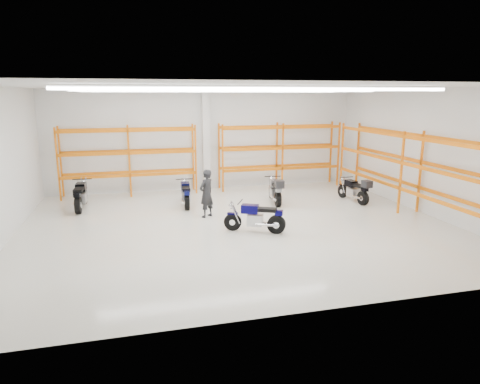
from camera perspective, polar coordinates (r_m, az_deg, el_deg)
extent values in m
plane|color=beige|center=(14.29, -0.32, -4.48)|extent=(14.00, 14.00, 0.00)
cube|color=white|center=(19.62, -4.64, 6.94)|extent=(14.00, 0.02, 4.50)
cube|color=white|center=(8.21, 9.95, -1.50)|extent=(14.00, 0.02, 4.50)
cube|color=white|center=(16.90, 23.45, 4.98)|extent=(0.02, 12.00, 4.50)
cube|color=white|center=(13.64, -0.34, 13.87)|extent=(14.00, 12.00, 0.02)
cube|color=white|center=(10.76, 3.67, 13.59)|extent=(10.00, 0.22, 0.10)
cube|color=white|center=(14.13, -0.85, 13.43)|extent=(10.00, 0.22, 0.10)
cube|color=white|center=(17.06, -3.28, 13.31)|extent=(10.00, 0.22, 0.10)
cylinder|color=black|center=(13.70, -0.98, -4.02)|extent=(0.55, 0.35, 0.56)
cylinder|color=black|center=(13.46, 4.87, -4.33)|extent=(0.60, 0.41, 0.58)
cylinder|color=silver|center=(13.70, -0.98, -4.02)|extent=(0.23, 0.20, 0.19)
cylinder|color=silver|center=(13.46, 4.87, -4.33)|extent=(0.27, 0.26, 0.21)
cube|color=#07043B|center=(13.62, -0.99, -2.89)|extent=(0.36, 0.28, 0.06)
cube|color=#B7B7BC|center=(13.53, 2.04, -3.75)|extent=(0.59, 0.52, 0.36)
cube|color=#A5A5AA|center=(13.50, 3.53, -4.22)|extent=(0.64, 0.39, 0.08)
cube|color=#07043B|center=(13.46, 1.34, -2.25)|extent=(0.61, 0.52, 0.26)
cube|color=black|center=(13.37, 3.55, -2.37)|extent=(0.68, 0.53, 0.11)
cube|color=#07043B|center=(13.34, 5.22, -2.77)|extent=(0.31, 0.29, 0.15)
cylinder|color=black|center=(13.47, 0.01, -1.33)|extent=(0.32, 0.60, 0.03)
sphere|color=silver|center=(13.57, -1.15, -1.89)|extent=(0.18, 0.18, 0.18)
cylinder|color=silver|center=(13.35, 3.59, -4.41)|extent=(0.67, 0.39, 0.08)
cylinder|color=black|center=(18.15, -20.01, -0.50)|extent=(0.16, 0.62, 0.62)
cylinder|color=black|center=(16.67, -20.77, -1.67)|extent=(0.22, 0.64, 0.64)
cylinder|color=silver|center=(18.15, -20.01, -0.50)|extent=(0.15, 0.21, 0.21)
cylinder|color=silver|center=(16.67, -20.77, -1.67)|extent=(0.22, 0.24, 0.23)
cube|color=black|center=(18.09, -20.08, 0.44)|extent=(0.17, 0.38, 0.06)
cube|color=#B7B7BC|center=(17.35, -20.42, -0.71)|extent=(0.40, 0.55, 0.39)
cube|color=#A5A5AA|center=(17.00, -20.59, -1.34)|extent=(0.16, 0.72, 0.08)
cube|color=black|center=(17.45, -20.43, 0.68)|extent=(0.38, 0.59, 0.29)
cube|color=black|center=(16.90, -20.72, 0.27)|extent=(0.34, 0.69, 0.12)
cube|color=black|center=(16.50, -20.93, -0.32)|extent=(0.24, 0.28, 0.16)
cylinder|color=black|center=(17.75, -20.32, 1.62)|extent=(0.72, 0.08, 0.04)
sphere|color=silver|center=(18.07, -20.13, 1.30)|extent=(0.19, 0.19, 0.19)
cylinder|color=silver|center=(16.99, -21.15, -1.40)|extent=(0.13, 0.77, 0.09)
cylinder|color=black|center=(17.61, -7.42, -0.30)|extent=(0.14, 0.57, 0.57)
cylinder|color=black|center=(16.24, -7.08, -1.38)|extent=(0.20, 0.59, 0.59)
cylinder|color=silver|center=(17.61, -7.42, -0.30)|extent=(0.14, 0.20, 0.19)
cylinder|color=silver|center=(16.24, -7.08, -1.38)|extent=(0.20, 0.22, 0.21)
cube|color=#0B0F48|center=(17.55, -7.45, 0.60)|extent=(0.16, 0.35, 0.06)
cube|color=#B7B7BC|center=(16.87, -7.26, -0.48)|extent=(0.37, 0.51, 0.36)
cube|color=#A5A5AA|center=(16.54, -7.16, -1.08)|extent=(0.15, 0.67, 0.08)
cube|color=#0B0F48|center=(16.96, -7.34, 0.83)|extent=(0.35, 0.55, 0.26)
cube|color=black|center=(16.44, -7.21, 0.45)|extent=(0.32, 0.64, 0.11)
cube|color=#0B0F48|center=(16.07, -7.10, -0.11)|extent=(0.22, 0.26, 0.15)
cylinder|color=black|center=(17.23, -7.43, 1.72)|extent=(0.66, 0.07, 0.03)
sphere|color=silver|center=(17.54, -7.48, 1.41)|extent=(0.18, 0.18, 0.18)
cylinder|color=silver|center=(16.50, -7.68, -1.14)|extent=(0.12, 0.71, 0.08)
cylinder|color=black|center=(18.02, 4.20, 0.09)|extent=(0.19, 0.58, 0.57)
cylinder|color=black|center=(16.65, 5.10, -0.96)|extent=(0.25, 0.61, 0.59)
cylinder|color=silver|center=(18.02, 4.20, 0.09)|extent=(0.16, 0.21, 0.19)
cylinder|color=silver|center=(16.65, 5.10, -0.96)|extent=(0.22, 0.23, 0.21)
cube|color=gray|center=(17.96, 4.21, 0.98)|extent=(0.19, 0.36, 0.06)
cube|color=#B7B7BC|center=(17.28, 4.65, -0.08)|extent=(0.41, 0.54, 0.36)
cube|color=#A5A5AA|center=(16.95, 4.88, -0.67)|extent=(0.21, 0.68, 0.08)
cube|color=gray|center=(17.37, 4.57, 1.21)|extent=(0.40, 0.58, 0.27)
cube|color=black|center=(16.85, 4.91, 0.84)|extent=(0.37, 0.66, 0.11)
cube|color=gray|center=(16.48, 5.18, 0.30)|extent=(0.24, 0.28, 0.15)
cylinder|color=black|center=(17.64, 4.38, 2.09)|extent=(0.67, 0.13, 0.03)
sphere|color=silver|center=(17.94, 4.20, 1.78)|extent=(0.18, 0.18, 0.18)
cylinder|color=silver|center=(16.89, 4.40, -0.72)|extent=(0.19, 0.72, 0.09)
cube|color=black|center=(16.32, 5.27, 1.06)|extent=(0.37, 0.41, 0.29)
cylinder|color=black|center=(18.56, 13.51, 0.08)|extent=(0.18, 0.55, 0.54)
cylinder|color=black|center=(17.51, 16.07, -0.79)|extent=(0.24, 0.57, 0.56)
cylinder|color=silver|center=(18.56, 13.51, 0.08)|extent=(0.15, 0.20, 0.18)
cylinder|color=silver|center=(17.51, 16.07, -0.79)|extent=(0.21, 0.22, 0.20)
cube|color=black|center=(18.50, 13.55, 0.90)|extent=(0.18, 0.34, 0.05)
cube|color=#B7B7BC|center=(17.98, 14.82, -0.04)|extent=(0.39, 0.51, 0.34)
cube|color=#A5A5AA|center=(17.74, 15.47, -0.55)|extent=(0.19, 0.64, 0.07)
cube|color=black|center=(18.04, 14.58, 1.13)|extent=(0.37, 0.54, 0.25)
cube|color=black|center=(17.65, 15.55, 0.81)|extent=(0.35, 0.63, 0.11)
cube|color=black|center=(17.38, 16.29, 0.34)|extent=(0.23, 0.26, 0.14)
cylinder|color=black|center=(18.24, 14.04, 1.92)|extent=(0.63, 0.12, 0.03)
sphere|color=silver|center=(18.48, 13.52, 1.63)|extent=(0.17, 0.17, 0.17)
cylinder|color=silver|center=(17.63, 15.17, -0.62)|extent=(0.17, 0.68, 0.08)
cube|color=black|center=(17.25, 16.56, 1.03)|extent=(0.35, 0.38, 0.27)
imported|color=black|center=(15.11, -4.49, -0.20)|extent=(0.74, 0.71, 1.71)
cube|color=white|center=(19.44, -4.54, 6.89)|extent=(0.32, 0.32, 4.50)
cube|color=orange|center=(19.52, -22.80, 3.73)|extent=(0.07, 0.07, 3.00)
cube|color=orange|center=(18.74, -23.13, 3.36)|extent=(0.07, 0.07, 3.00)
cube|color=orange|center=(19.31, -14.55, 4.23)|extent=(0.07, 0.07, 3.00)
cube|color=orange|center=(18.52, -14.54, 3.88)|extent=(0.07, 0.07, 3.00)
cube|color=orange|center=(19.50, -6.28, 4.65)|extent=(0.07, 0.07, 3.00)
cube|color=orange|center=(18.72, -5.92, 4.31)|extent=(0.07, 0.07, 3.00)
cube|color=orange|center=(19.40, -14.45, 2.59)|extent=(5.60, 0.07, 0.12)
cube|color=orange|center=(18.61, -14.44, 2.17)|extent=(5.60, 0.07, 0.12)
cube|color=orange|center=(19.26, -14.61, 5.33)|extent=(5.60, 0.07, 0.12)
cube|color=orange|center=(18.47, -14.60, 5.03)|extent=(5.60, 0.07, 0.12)
cube|color=orange|center=(19.17, -14.77, 8.11)|extent=(5.60, 0.07, 0.12)
cube|color=orange|center=(18.37, -14.77, 7.92)|extent=(5.60, 0.07, 0.12)
cube|color=orange|center=(19.70, -2.81, 4.79)|extent=(0.07, 0.07, 3.00)
cube|color=orange|center=(18.93, -2.32, 4.47)|extent=(0.07, 0.07, 3.00)
cube|color=orange|center=(20.45, 4.93, 5.06)|extent=(0.07, 0.07, 3.00)
cube|color=orange|center=(19.70, 5.69, 4.74)|extent=(0.07, 0.07, 3.00)
cube|color=orange|center=(21.53, 12.01, 5.22)|extent=(0.07, 0.07, 3.00)
cube|color=orange|center=(20.82, 12.98, 4.92)|extent=(0.07, 0.07, 3.00)
cube|color=orange|center=(20.53, 4.89, 3.50)|extent=(5.60, 0.07, 0.12)
cube|color=orange|center=(19.79, 5.66, 3.13)|extent=(5.60, 0.07, 0.12)
cube|color=orange|center=(20.40, 4.95, 6.10)|extent=(5.60, 0.07, 0.12)
cube|color=orange|center=(19.65, 5.72, 5.83)|extent=(5.60, 0.07, 0.12)
cube|color=orange|center=(20.31, 5.00, 8.73)|extent=(5.60, 0.07, 0.12)
cube|color=orange|center=(19.56, 5.78, 8.55)|extent=(5.60, 0.07, 0.12)
cube|color=orange|center=(16.94, 22.90, 2.46)|extent=(0.07, 0.07, 3.00)
cube|color=orange|center=(16.47, 20.68, 2.38)|extent=(0.07, 0.07, 3.00)
cube|color=orange|center=(20.64, 15.40, 4.72)|extent=(0.07, 0.07, 3.00)
cube|color=orange|center=(20.26, 13.42, 4.68)|extent=(0.07, 0.07, 3.00)
cube|color=orange|center=(17.04, 22.74, 0.60)|extent=(0.07, 9.00, 0.12)
cube|color=orange|center=(16.57, 20.53, 0.47)|extent=(0.07, 9.00, 0.12)
cube|color=orange|center=(16.88, 23.01, 3.72)|extent=(0.07, 9.00, 0.12)
cube|color=orange|center=(16.41, 20.78, 3.67)|extent=(0.07, 9.00, 0.12)
cube|color=orange|center=(16.77, 23.29, 6.88)|extent=(0.07, 9.00, 0.12)
cube|color=orange|center=(16.30, 21.04, 6.92)|extent=(0.07, 9.00, 0.12)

